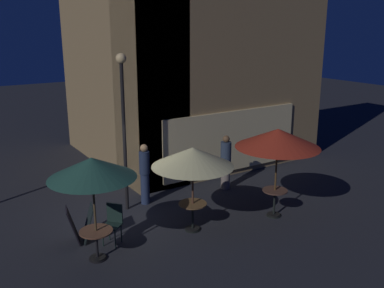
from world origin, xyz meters
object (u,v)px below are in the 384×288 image
object	(u,v)px
cafe_table_0	(193,211)
patron_standing_1	(226,162)
patio_umbrella_1	(92,168)
cafe_chair_0	(113,220)
cafe_table_1	(96,238)
menu_sandwich_board	(81,224)
patio_umbrella_0	(193,157)
patio_umbrella_2	(278,138)
patron_standing_0	(145,173)
street_lamp_near_corner	(123,112)
cafe_table_2	(275,198)

from	to	relation	value
cafe_table_0	patron_standing_1	distance (m)	3.14
patio_umbrella_1	cafe_chair_0	bearing A→B (deg)	40.29
cafe_table_1	menu_sandwich_board	bearing A→B (deg)	91.45
cafe_table_0	patio_umbrella_0	bearing A→B (deg)	-90.00
patio_umbrella_0	patio_umbrella_2	bearing A→B (deg)	-12.14
patio_umbrella_2	patron_standing_1	size ratio (longest dim) A/B	1.41
patio_umbrella_1	cafe_table_1	bearing A→B (deg)	-90.00
patron_standing_0	patron_standing_1	distance (m)	2.74
street_lamp_near_corner	cafe_table_0	distance (m)	3.26
cafe_table_1	patron_standing_0	bearing A→B (deg)	43.83
patron_standing_0	patio_umbrella_1	bearing A→B (deg)	144.15
cafe_table_2	patron_standing_1	distance (m)	2.43
cafe_table_1	patio_umbrella_0	world-z (taller)	patio_umbrella_0
cafe_table_1	patron_standing_0	world-z (taller)	patron_standing_0
street_lamp_near_corner	menu_sandwich_board	xyz separation A→B (m)	(-1.75, -1.16, -2.40)
patron_standing_1	menu_sandwich_board	bearing A→B (deg)	102.11
menu_sandwich_board	cafe_table_0	size ratio (longest dim) A/B	1.18
street_lamp_near_corner	cafe_table_1	size ratio (longest dim) A/B	5.94
cafe_table_1	patio_umbrella_0	size ratio (longest dim) A/B	0.33
cafe_table_2	patio_umbrella_1	distance (m)	5.22
cafe_table_1	patio_umbrella_2	distance (m)	5.25
cafe_table_0	cafe_chair_0	xyz separation A→B (m)	(-1.97, 0.48, 0.05)
menu_sandwich_board	patron_standing_1	world-z (taller)	patron_standing_1
patio_umbrella_1	patio_umbrella_2	bearing A→B (deg)	-5.26
cafe_chair_0	cafe_table_1	bearing A→B (deg)	0.00
patio_umbrella_1	menu_sandwich_board	bearing A→B (deg)	91.45
street_lamp_near_corner	cafe_chair_0	xyz separation A→B (m)	(-1.10, -1.65, -2.26)
patio_umbrella_1	cafe_chair_0	xyz separation A→B (m)	(0.63, 0.53, -1.58)
street_lamp_near_corner	menu_sandwich_board	size ratio (longest dim) A/B	5.02
menu_sandwich_board	patron_standing_0	world-z (taller)	patron_standing_0
patron_standing_1	patio_umbrella_0	bearing A→B (deg)	129.19
cafe_table_1	patio_umbrella_2	size ratio (longest dim) A/B	0.30
cafe_table_2	patio_umbrella_2	bearing A→B (deg)	90.00
cafe_table_2	patron_standing_0	world-z (taller)	patron_standing_0
street_lamp_near_corner	patio_umbrella_2	world-z (taller)	street_lamp_near_corner
cafe_table_1	cafe_chair_0	xyz separation A→B (m)	(0.63, 0.53, 0.07)
patron_standing_1	cafe_table_2	bearing A→B (deg)	178.66
patio_umbrella_1	cafe_chair_0	distance (m)	1.78
street_lamp_near_corner	menu_sandwich_board	distance (m)	3.19
cafe_chair_0	patron_standing_1	bearing A→B (deg)	157.38
patio_umbrella_0	patio_umbrella_2	distance (m)	2.42
cafe_chair_0	patron_standing_0	world-z (taller)	patron_standing_0
cafe_table_0	cafe_table_2	distance (m)	2.40
cafe_table_0	patio_umbrella_1	xyz separation A→B (m)	(-2.59, -0.05, 1.63)
patio_umbrella_1	patio_umbrella_2	world-z (taller)	patio_umbrella_2
menu_sandwich_board	patron_standing_0	xyz separation A→B (m)	(2.37, 1.24, 0.49)
cafe_table_0	patio_umbrella_1	world-z (taller)	patio_umbrella_1
menu_sandwich_board	cafe_chair_0	xyz separation A→B (m)	(0.66, -0.48, 0.14)
cafe_table_2	cafe_chair_0	size ratio (longest dim) A/B	0.78
patio_umbrella_0	patron_standing_0	xyz separation A→B (m)	(-0.25, 2.20, -1.03)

